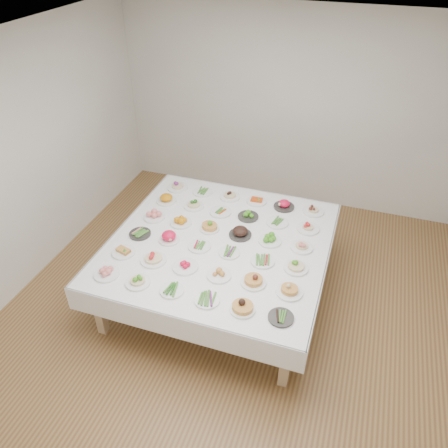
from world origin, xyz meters
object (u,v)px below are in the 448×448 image
(display_table, at_px, (220,246))
(dish_18, at_px, (154,214))
(dish_35, at_px, (314,209))
(dish_0, at_px, (106,272))

(display_table, bearing_deg, dish_18, 168.83)
(dish_35, bearing_deg, display_table, -134.52)
(display_table, height_order, dish_18, dish_18)
(dish_35, bearing_deg, dish_18, -157.69)
(display_table, relative_size, dish_0, 9.38)
(dish_0, height_order, dish_18, dish_18)
(display_table, xyz_separation_m, dish_35, (0.88, 0.89, 0.12))
(dish_0, bearing_deg, dish_35, 45.10)
(dish_0, height_order, dish_35, dish_35)
(display_table, bearing_deg, dish_35, 45.48)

